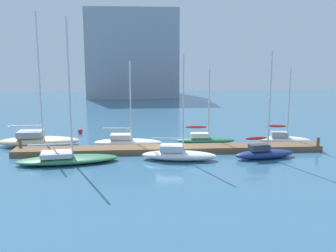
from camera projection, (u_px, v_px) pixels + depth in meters
name	position (u px, v px, depth m)	size (l,w,h in m)	color
ground_plane	(170.00, 152.00, 34.75)	(120.00, 120.00, 0.00)	#386684
dock_pier	(170.00, 149.00, 34.71)	(27.43, 2.06, 0.51)	brown
dock_piling_near_end	(20.00, 145.00, 34.48)	(0.28, 0.28, 1.31)	brown
dock_piling_far_end	(318.00, 144.00, 34.79)	(0.28, 0.28, 1.31)	brown
sailboat_0	(38.00, 140.00, 36.96)	(7.70, 2.70, 12.47)	beige
sailboat_1	(66.00, 158.00, 31.07)	(8.33, 3.56, 11.47)	#2D7047
sailboat_2	(127.00, 141.00, 36.92)	(6.56, 2.26, 8.04)	white
sailboat_3	(178.00, 154.00, 32.00)	(6.43, 2.86, 8.61)	white
sailboat_4	(204.00, 139.00, 38.03)	(5.88, 2.05, 7.31)	#2D7047
sailboat_5	(264.00, 152.00, 32.46)	(5.41, 2.29, 8.92)	navy
sailboat_6	(283.00, 138.00, 37.99)	(5.31, 2.55, 7.38)	white
mooring_buoy_red	(80.00, 131.00, 42.81)	(0.54, 0.54, 0.54)	red
harbor_building_distant	(133.00, 54.00, 81.06)	(18.26, 13.65, 17.50)	#9399A3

